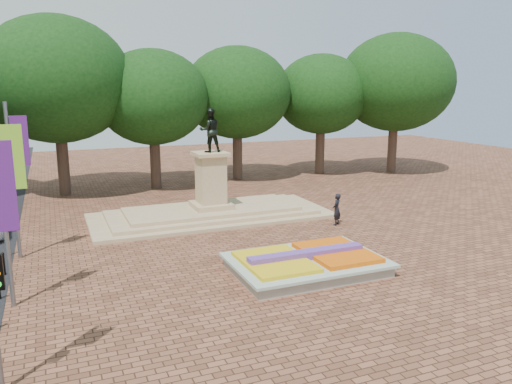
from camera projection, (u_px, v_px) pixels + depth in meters
ground at (265, 259)px, 22.44m from camera, size 90.00×90.00×0.00m
flower_bed at (307, 263)px, 20.94m from camera, size 6.30×4.30×0.91m
monument at (211, 203)px, 29.48m from camera, size 14.00×6.00×6.40m
tree_row_back at (200, 99)px, 38.18m from camera, size 44.80×8.80×10.43m
banner_poles at (6, 201)px, 16.66m from camera, size 0.88×11.17×7.00m
pedestrian at (337, 209)px, 27.88m from camera, size 0.77×0.74×1.79m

